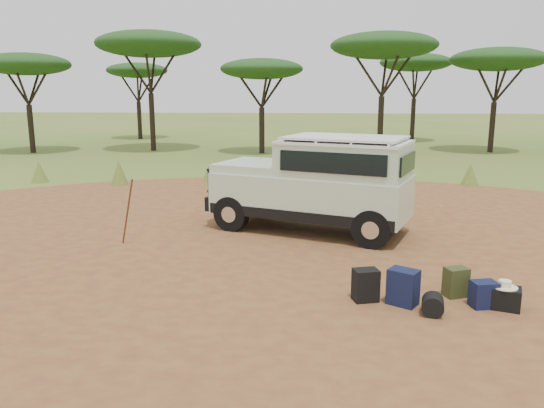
# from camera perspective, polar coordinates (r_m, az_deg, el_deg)

# --- Properties ---
(ground) EXTENTS (140.00, 140.00, 0.00)m
(ground) POSITION_cam_1_polar(r_m,az_deg,el_deg) (9.79, 0.66, -6.80)
(ground) COLOR #4B6E27
(ground) RESTS_ON ground
(dirt_clearing) EXTENTS (23.00, 23.00, 0.01)m
(dirt_clearing) POSITION_cam_1_polar(r_m,az_deg,el_deg) (9.79, 0.66, -6.78)
(dirt_clearing) COLOR brown
(dirt_clearing) RESTS_ON ground
(grass_fringe) EXTENTS (36.60, 1.60, 0.90)m
(grass_fringe) POSITION_cam_1_polar(r_m,az_deg,el_deg) (18.14, 2.76, 3.28)
(grass_fringe) COLOR #4B6E27
(grass_fringe) RESTS_ON ground
(acacia_treeline) EXTENTS (46.70, 13.20, 6.26)m
(acacia_treeline) POSITION_cam_1_polar(r_m,az_deg,el_deg) (29.11, 4.78, 15.37)
(acacia_treeline) COLOR black
(acacia_treeline) RESTS_ON ground
(safari_vehicle) EXTENTS (4.82, 3.25, 2.20)m
(safari_vehicle) POSITION_cam_1_polar(r_m,az_deg,el_deg) (12.05, 4.87, 1.96)
(safari_vehicle) COLOR beige
(safari_vehicle) RESTS_ON ground
(walking_staff) EXTENTS (0.40, 0.27, 1.42)m
(walking_staff) POSITION_cam_1_polar(r_m,az_deg,el_deg) (11.39, -15.28, -0.82)
(walking_staff) COLOR brown
(walking_staff) RESTS_ON ground
(backpack_black) EXTENTS (0.43, 0.36, 0.51)m
(backpack_black) POSITION_cam_1_polar(r_m,az_deg,el_deg) (8.33, 10.03, -8.60)
(backpack_black) COLOR black
(backpack_black) RESTS_ON ground
(backpack_navy) EXTENTS (0.52, 0.48, 0.55)m
(backpack_navy) POSITION_cam_1_polar(r_m,az_deg,el_deg) (8.29, 13.92, -8.69)
(backpack_navy) COLOR #111938
(backpack_navy) RESTS_ON ground
(backpack_olive) EXTENTS (0.40, 0.35, 0.47)m
(backpack_olive) POSITION_cam_1_polar(r_m,az_deg,el_deg) (8.85, 19.16, -7.96)
(backpack_olive) COLOR #313A1A
(backpack_olive) RESTS_ON ground
(duffel_navy) EXTENTS (0.41, 0.34, 0.40)m
(duffel_navy) POSITION_cam_1_polar(r_m,az_deg,el_deg) (8.59, 21.80, -9.03)
(duffel_navy) COLOR #111938
(duffel_navy) RESTS_ON ground
(hard_case) EXTENTS (0.55, 0.47, 0.33)m
(hard_case) POSITION_cam_1_polar(r_m,az_deg,el_deg) (8.67, 23.65, -9.24)
(hard_case) COLOR black
(hard_case) RESTS_ON ground
(stuff_sack) EXTENTS (0.37, 0.37, 0.31)m
(stuff_sack) POSITION_cam_1_polar(r_m,az_deg,el_deg) (8.08, 16.90, -10.33)
(stuff_sack) COLOR black
(stuff_sack) RESTS_ON ground
(safari_hat) EXTENTS (0.37, 0.37, 0.11)m
(safari_hat) POSITION_cam_1_polar(r_m,az_deg,el_deg) (8.60, 23.76, -7.97)
(safari_hat) COLOR beige
(safari_hat) RESTS_ON hard_case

